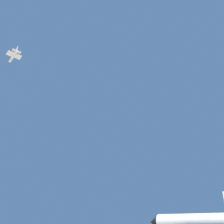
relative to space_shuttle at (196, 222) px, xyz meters
The scene contains 2 objects.
space_shuttle is the anchor object (origin of this frame).
chase_jet_left_wing 128.21m from the space_shuttle, 48.38° to the left, with size 15.22×8.32×4.00m.
Camera 1 is at (-67.19, 80.90, 4.36)m, focal length 37.81 mm.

